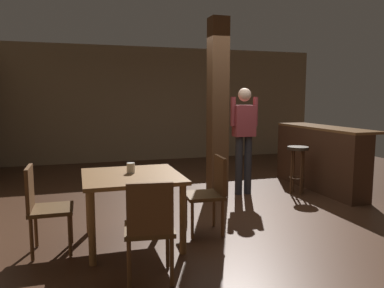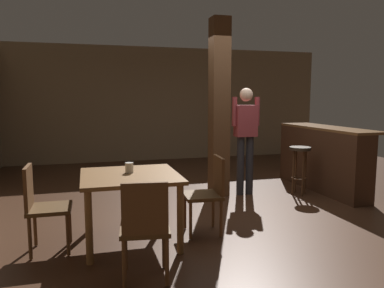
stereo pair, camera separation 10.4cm
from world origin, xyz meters
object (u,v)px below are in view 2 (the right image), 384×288
Objects in this scene: chair_east at (209,190)px; bar_stool_near at (300,159)px; chair_west at (42,204)px; bar_counter at (322,158)px; chair_south at (145,225)px; dining_table at (130,185)px; napkin_cup at (129,168)px; standing_person at (246,133)px.

bar_stool_near is (1.97, 1.27, 0.07)m from chair_east.
bar_counter reaches higher than chair_west.
chair_south is at bearing -141.94° from bar_stool_near.
dining_table is 9.16× the size of napkin_cup.
dining_table is 1.15× the size of chair_south.
chair_east is 0.42× the size of bar_counter.
bar_counter is at bearing -3.28° from standing_person.
bar_stool_near is (2.87, 1.22, -0.23)m from napkin_cup.
chair_south is at bearing -132.43° from chair_east.
chair_east is at bearing -147.30° from bar_stool_near.
chair_south is at bearing -144.63° from bar_counter.
standing_person is 0.81× the size of bar_counter.
standing_person is 1.45m from bar_counter.
napkin_cup is (0.90, 0.10, 0.30)m from chair_west.
bar_counter is (3.40, 1.38, -0.26)m from napkin_cup.
dining_table is 1.32× the size of bar_stool_near.
chair_south reaches higher than bar_stool_near.
standing_person is at bearing 51.00° from chair_south.
bar_stool_near is at bearing 32.70° from chair_east.
napkin_cup is 0.07× the size of standing_person.
chair_west is at bearing -151.84° from standing_person.
dining_table is 0.60× the size of standing_person.
chair_west is at bearing -160.95° from bar_counter.
chair_east is 0.95m from napkin_cup.
chair_south reaches higher than napkin_cup.
bar_counter is 2.72× the size of bar_stool_near.
bar_stool_near reaches higher than dining_table.
bar_stool_near is (3.77, 1.32, 0.07)m from chair_west.
chair_west is 1.00× the size of chair_east.
standing_person reaches higher than bar_stool_near.
bar_stool_near is (2.86, 2.24, 0.07)m from chair_south.
chair_south is at bearing -89.48° from napkin_cup.
napkin_cup is 2.50m from standing_person.
bar_stool_near is at bearing 19.28° from chair_west.
standing_person is at bearing 176.72° from bar_counter.
chair_west is 3.35m from standing_person.
bar_counter is at bearing 22.11° from napkin_cup.
standing_person is at bearing 164.03° from bar_stool_near.
dining_table is at bearing 1.42° from chair_west.
standing_person is at bearing 37.28° from dining_table.
chair_south is 1.29m from chair_west.
chair_west is 0.42× the size of bar_counter.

